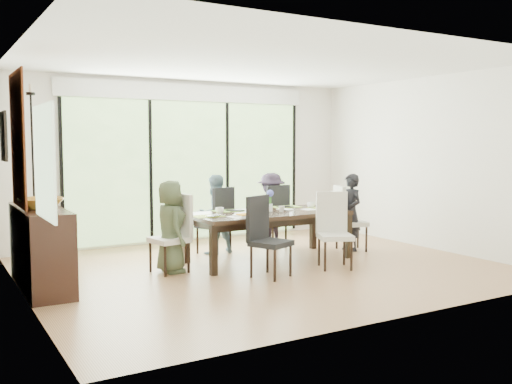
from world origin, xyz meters
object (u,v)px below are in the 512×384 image
chair_far_left (214,220)px  person_right_end (351,212)px  sideboard (41,248)px  person_left_end (170,227)px  laptop (218,216)px  vase (270,207)px  table_top (269,214)px  bowl (41,203)px  chair_right_end (352,218)px  person_far_right (271,210)px  cup_c (311,205)px  cup_b (282,209)px  chair_near_left (271,237)px  chair_near_right (335,230)px  cup_a (220,211)px  chair_far_right (270,216)px  person_far_left (214,214)px  chair_left_end (169,233)px

chair_far_left → person_right_end: bearing=135.6°
sideboard → person_left_end: bearing=-0.8°
laptop → vase: bearing=-24.6°
table_top → bowl: size_ratio=4.51×
chair_right_end → person_far_right: 1.26m
cup_c → person_left_end: bearing=-177.5°
cup_b → bowl: bearing=179.6°
person_right_end → cup_b: 1.34m
chair_right_end → chair_near_left: bearing=132.4°
chair_near_right → person_left_end: person_left_end is taller
chair_near_left → person_right_end: bearing=-0.3°
cup_b → cup_a: bearing=163.6°
chair_far_left → bowl: bearing=-1.0°
sideboard → chair_near_left: bearing=-19.2°
chair_far_right → bowl: 3.76m
person_left_end → person_far_left: 1.32m
chair_left_end → person_far_left: (1.05, 0.83, 0.09)m
table_top → sideboard: size_ratio=1.34×
person_right_end → laptop: (-2.33, -0.10, 0.11)m
person_far_right → person_left_end: bearing=20.2°
chair_far_right → person_far_right: person_far_right is taller
chair_far_right → laptop: size_ratio=3.33×
chair_far_left → sideboard: 2.74m
person_left_end → sideboard: bearing=91.8°
table_top → cup_b: cup_b is taller
person_far_left → cup_b: person_far_left is taller
chair_near_right → person_left_end: size_ratio=0.85×
cup_c → sideboard: 3.87m
person_left_end → bowl: size_ratio=2.42×
person_far_left → vase: size_ratio=10.75×
chair_near_right → cup_a: 1.59m
cup_a → cup_b: bearing=-16.4°
chair_near_left → chair_near_right: size_ratio=1.00×
cup_b → person_right_end: bearing=4.3°
chair_left_end → person_left_end: (0.02, 0.00, 0.09)m
bowl → person_left_end: bearing=2.8°
chair_far_right → person_left_end: size_ratio=0.85×
bowl → table_top: bearing=1.5°
person_far_left → cup_a: 0.74m
cup_c → person_right_end: bearing=-8.4°
cup_b → sideboard: bearing=177.8°
chair_near_left → cup_b: bearing=25.8°
cup_b → cup_c: bearing=17.1°
person_left_end → cup_b: bearing=-90.9°
chair_far_left → bowl: bowl is taller
chair_near_right → cup_a: size_ratio=8.87×
person_right_end → sideboard: 4.54m
table_top → person_left_end: 1.48m
chair_near_right → person_right_end: 1.31m
person_right_end → laptop: person_right_end is taller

